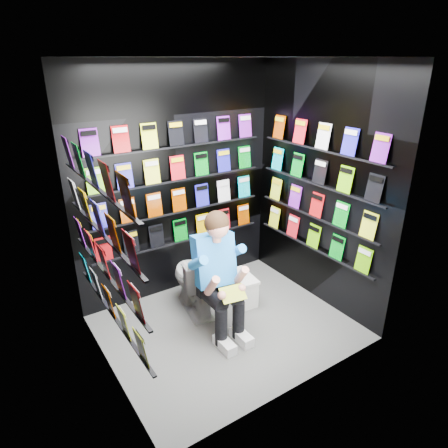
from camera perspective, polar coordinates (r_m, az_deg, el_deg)
floor at (r=4.29m, az=0.40°, el=-14.50°), size 2.40×2.40×0.00m
ceiling at (r=3.42m, az=0.52°, el=22.77°), size 2.40×2.40×0.00m
wall_back at (r=4.48m, az=-6.72°, el=5.73°), size 2.40×0.04×2.60m
wall_front at (r=2.95m, az=11.35°, el=-3.88°), size 2.40×0.04×2.60m
wall_left at (r=3.20m, az=-17.73°, el=-2.36°), size 0.04×2.00×2.60m
wall_right at (r=4.40m, az=13.60°, el=4.94°), size 0.04×2.00×2.60m
comics_back at (r=4.45m, az=-6.54°, el=5.70°), size 2.10×0.06×1.37m
comics_left at (r=3.20m, az=-17.23°, el=-2.16°), size 0.06×1.70×1.37m
comics_right at (r=4.38m, az=13.33°, el=4.94°), size 0.06×1.70×1.37m
toilet at (r=4.38m, az=-4.21°, el=-7.93°), size 0.54×0.81×0.73m
longbox at (r=4.61m, az=2.48°, el=-9.34°), size 0.27×0.42×0.30m
longbox_lid at (r=4.53m, az=2.52°, el=-7.57°), size 0.29×0.45×0.03m
reader at (r=3.90m, az=-1.62°, el=-5.19°), size 0.65×0.85×1.41m
held_comic at (r=3.74m, az=1.29°, el=-9.92°), size 0.26×0.18×0.10m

